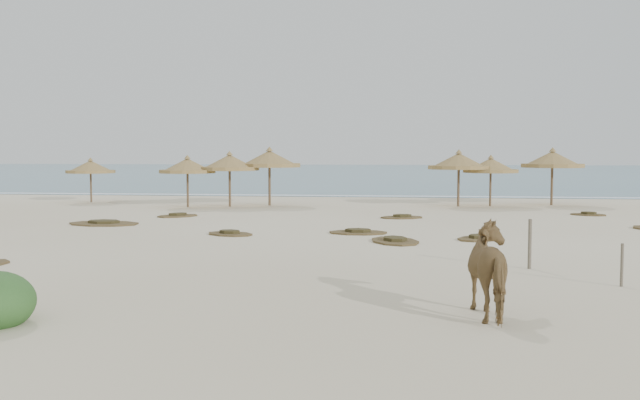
# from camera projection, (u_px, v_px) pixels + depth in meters

# --- Properties ---
(ground) EXTENTS (160.00, 160.00, 0.00)m
(ground) POSITION_uv_depth(u_px,v_px,m) (296.00, 256.00, 19.88)
(ground) COLOR beige
(ground) RESTS_ON ground
(ocean) EXTENTS (200.00, 100.00, 0.01)m
(ocean) POSITION_uv_depth(u_px,v_px,m) (383.00, 172.00, 94.15)
(ocean) COLOR #285E78
(ocean) RESTS_ON ground
(foam_line) EXTENTS (70.00, 0.60, 0.01)m
(foam_line) POSITION_uv_depth(u_px,v_px,m) (358.00, 196.00, 45.63)
(foam_line) COLOR white
(foam_line) RESTS_ON ground
(palapa_0) EXTENTS (3.26, 3.26, 2.54)m
(palapa_0) POSITION_uv_depth(u_px,v_px,m) (91.00, 167.00, 40.15)
(palapa_0) COLOR brown
(palapa_0) RESTS_ON ground
(palapa_1) EXTENTS (3.66, 3.66, 2.70)m
(palapa_1) POSITION_uv_depth(u_px,v_px,m) (187.00, 167.00, 36.75)
(palapa_1) COLOR brown
(palapa_1) RESTS_ON ground
(palapa_2) EXTENTS (3.43, 3.43, 2.91)m
(palapa_2) POSITION_uv_depth(u_px,v_px,m) (230.00, 163.00, 37.01)
(palapa_2) COLOR brown
(palapa_2) RESTS_ON ground
(palapa_3) EXTENTS (3.74, 3.74, 3.14)m
(palapa_3) POSITION_uv_depth(u_px,v_px,m) (269.00, 160.00, 37.78)
(palapa_3) COLOR brown
(palapa_3) RESTS_ON ground
(palapa_4) EXTENTS (3.67, 3.67, 2.99)m
(palapa_4) POSITION_uv_depth(u_px,v_px,m) (459.00, 162.00, 37.14)
(palapa_4) COLOR brown
(palapa_4) RESTS_ON ground
(palapa_5) EXTENTS (3.65, 3.65, 2.71)m
(palapa_5) POSITION_uv_depth(u_px,v_px,m) (491.00, 166.00, 37.30)
(palapa_5) COLOR brown
(palapa_5) RESTS_ON ground
(palapa_6) EXTENTS (4.12, 4.12, 3.10)m
(palapa_6) POSITION_uv_depth(u_px,v_px,m) (552.00, 160.00, 37.93)
(palapa_6) COLOR brown
(palapa_6) RESTS_ON ground
(horse) EXTENTS (1.24, 2.10, 1.66)m
(horse) POSITION_uv_depth(u_px,v_px,m) (496.00, 270.00, 12.52)
(horse) COLOR olive
(horse) RESTS_ON ground
(fence_post_near) EXTENTS (0.12, 0.12, 1.24)m
(fence_post_near) POSITION_uv_depth(u_px,v_px,m) (530.00, 244.00, 17.62)
(fence_post_near) COLOR #716655
(fence_post_near) RESTS_ON ground
(fence_post_far) EXTENTS (0.08, 0.08, 0.94)m
(fence_post_far) POSITION_uv_depth(u_px,v_px,m) (622.00, 265.00, 15.33)
(fence_post_far) COLOR #716655
(fence_post_far) RESTS_ON ground
(scrub_1) EXTENTS (3.16, 2.27, 0.16)m
(scrub_1) POSITION_uv_depth(u_px,v_px,m) (104.00, 223.00, 28.25)
(scrub_1) COLOR brown
(scrub_1) RESTS_ON ground
(scrub_2) EXTENTS (2.10, 1.81, 0.16)m
(scrub_2) POSITION_uv_depth(u_px,v_px,m) (230.00, 233.00, 24.75)
(scrub_2) COLOR brown
(scrub_2) RESTS_ON ground
(scrub_3) EXTENTS (2.11, 1.39, 0.16)m
(scrub_3) POSITION_uv_depth(u_px,v_px,m) (358.00, 232.00, 25.18)
(scrub_3) COLOR brown
(scrub_3) RESTS_ON ground
(scrub_4) EXTENTS (2.05, 2.17, 0.16)m
(scrub_4) POSITION_uv_depth(u_px,v_px,m) (479.00, 238.00, 23.46)
(scrub_4) COLOR brown
(scrub_4) RESTS_ON ground
(scrub_6) EXTENTS (2.21, 2.19, 0.16)m
(scrub_6) POSITION_uv_depth(u_px,v_px,m) (178.00, 215.00, 31.57)
(scrub_6) COLOR brown
(scrub_6) RESTS_ON ground
(scrub_7) EXTENTS (2.21, 1.81, 0.16)m
(scrub_7) POSITION_uv_depth(u_px,v_px,m) (402.00, 217.00, 30.86)
(scrub_7) COLOR brown
(scrub_7) RESTS_ON ground
(scrub_9) EXTENTS (2.11, 2.59, 0.16)m
(scrub_9) POSITION_uv_depth(u_px,v_px,m) (395.00, 241.00, 22.79)
(scrub_9) COLOR brown
(scrub_9) RESTS_ON ground
(scrub_10) EXTENTS (1.83, 1.53, 0.16)m
(scrub_10) POSITION_uv_depth(u_px,v_px,m) (588.00, 214.00, 32.18)
(scrub_10) COLOR brown
(scrub_10) RESTS_ON ground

